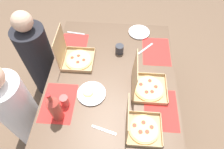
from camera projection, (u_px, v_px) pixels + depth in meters
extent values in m
plane|color=brown|center=(112.00, 111.00, 2.34)|extent=(6.00, 6.00, 0.00)
cylinder|color=#3F3328|center=(157.00, 54.00, 2.41)|extent=(0.07, 0.07, 0.70)
cylinder|color=#3F3328|center=(76.00, 49.00, 2.46)|extent=(0.07, 0.07, 0.70)
cube|color=brown|center=(112.00, 75.00, 1.77)|extent=(1.38, 1.11, 0.03)
cube|color=red|center=(161.00, 109.00, 1.56)|extent=(0.36, 0.26, 0.00)
cube|color=red|center=(156.00, 51.00, 1.92)|extent=(0.36, 0.26, 0.00)
cube|color=red|center=(59.00, 103.00, 1.59)|extent=(0.36, 0.26, 0.00)
cube|color=red|center=(73.00, 47.00, 1.96)|extent=(0.36, 0.26, 0.00)
cube|color=tan|center=(79.00, 60.00, 1.85)|extent=(0.28, 0.28, 0.01)
cube|color=tan|center=(76.00, 71.00, 1.76)|extent=(0.01, 0.28, 0.03)
cube|color=tan|center=(81.00, 48.00, 1.92)|extent=(0.01, 0.28, 0.03)
cube|color=tan|center=(93.00, 60.00, 1.83)|extent=(0.28, 0.01, 0.03)
cube|color=tan|center=(64.00, 58.00, 1.84)|extent=(0.28, 0.01, 0.03)
cylinder|color=#E0B76B|center=(79.00, 60.00, 1.84)|extent=(0.25, 0.25, 0.01)
cylinder|color=#EFD67F|center=(79.00, 59.00, 1.84)|extent=(0.22, 0.22, 0.00)
cylinder|color=red|center=(79.00, 56.00, 1.86)|extent=(0.03, 0.03, 0.00)
cylinder|color=red|center=(72.00, 58.00, 1.84)|extent=(0.03, 0.03, 0.00)
cylinder|color=red|center=(78.00, 62.00, 1.81)|extent=(0.03, 0.03, 0.00)
cylinder|color=red|center=(84.00, 60.00, 1.83)|extent=(0.03, 0.03, 0.00)
cube|color=tan|center=(60.00, 46.00, 1.72)|extent=(0.28, 0.01, 0.28)
cube|color=tan|center=(149.00, 89.00, 1.67)|extent=(0.29, 0.29, 0.01)
cube|color=tan|center=(150.00, 103.00, 1.57)|extent=(0.01, 0.29, 0.03)
cube|color=tan|center=(149.00, 74.00, 1.74)|extent=(0.01, 0.29, 0.03)
cube|color=tan|center=(166.00, 89.00, 1.65)|extent=(0.29, 0.01, 0.03)
cube|color=tan|center=(132.00, 87.00, 1.66)|extent=(0.29, 0.01, 0.03)
cylinder|color=#E0B76B|center=(149.00, 88.00, 1.66)|extent=(0.26, 0.26, 0.01)
cylinder|color=#EFD67F|center=(149.00, 88.00, 1.65)|extent=(0.23, 0.23, 0.00)
cylinder|color=red|center=(150.00, 81.00, 1.69)|extent=(0.03, 0.03, 0.00)
cylinder|color=red|center=(141.00, 84.00, 1.67)|extent=(0.03, 0.03, 0.00)
cylinder|color=red|center=(147.00, 92.00, 1.62)|extent=(0.03, 0.03, 0.00)
cylinder|color=red|center=(152.00, 92.00, 1.63)|extent=(0.03, 0.03, 0.00)
cylinder|color=red|center=(156.00, 87.00, 1.66)|extent=(0.03, 0.03, 0.00)
cube|color=tan|center=(135.00, 75.00, 1.53)|extent=(0.29, 0.02, 0.29)
cube|color=tan|center=(144.00, 129.00, 1.46)|extent=(0.26, 0.26, 0.01)
cube|color=tan|center=(144.00, 146.00, 1.37)|extent=(0.01, 0.26, 0.03)
cube|color=tan|center=(144.00, 113.00, 1.52)|extent=(0.01, 0.26, 0.03)
cube|color=tan|center=(161.00, 130.00, 1.44)|extent=(0.26, 0.01, 0.03)
cube|color=tan|center=(127.00, 127.00, 1.45)|extent=(0.26, 0.01, 0.03)
cylinder|color=#E0B76B|center=(144.00, 129.00, 1.45)|extent=(0.23, 0.23, 0.01)
cylinder|color=#EFD67F|center=(144.00, 129.00, 1.44)|extent=(0.20, 0.20, 0.00)
cylinder|color=red|center=(143.00, 122.00, 1.47)|extent=(0.03, 0.03, 0.00)
cylinder|color=red|center=(134.00, 125.00, 1.46)|extent=(0.03, 0.03, 0.00)
cylinder|color=red|center=(140.00, 132.00, 1.43)|extent=(0.03, 0.03, 0.00)
cylinder|color=red|center=(147.00, 132.00, 1.43)|extent=(0.03, 0.03, 0.00)
cylinder|color=red|center=(152.00, 127.00, 1.45)|extent=(0.03, 0.03, 0.00)
cube|color=tan|center=(127.00, 119.00, 1.33)|extent=(0.26, 0.01, 0.26)
cylinder|color=white|center=(92.00, 94.00, 1.64)|extent=(0.23, 0.23, 0.01)
cylinder|color=white|center=(91.00, 93.00, 1.63)|extent=(0.23, 0.23, 0.01)
cylinder|color=#E0B76B|center=(88.00, 92.00, 1.63)|extent=(0.09, 0.09, 0.01)
cylinder|color=#EFD67F|center=(88.00, 92.00, 1.62)|extent=(0.08, 0.08, 0.00)
cylinder|color=white|center=(139.00, 32.00, 2.07)|extent=(0.21, 0.21, 0.01)
cylinder|color=white|center=(139.00, 32.00, 2.07)|extent=(0.22, 0.22, 0.01)
cylinder|color=#B2382D|center=(56.00, 110.00, 1.43)|extent=(0.09, 0.09, 0.22)
cone|color=#B2382D|center=(51.00, 101.00, 1.33)|extent=(0.09, 0.09, 0.04)
cylinder|color=#B2382D|center=(49.00, 98.00, 1.29)|extent=(0.03, 0.03, 0.06)
cylinder|color=red|center=(48.00, 95.00, 1.27)|extent=(0.03, 0.03, 0.01)
cylinder|color=#333338|center=(119.00, 49.00, 1.88)|extent=(0.08, 0.08, 0.09)
cylinder|color=#BF4742|center=(65.00, 101.00, 1.54)|extent=(0.07, 0.07, 0.10)
cube|color=#B7B7BC|center=(104.00, 130.00, 1.46)|extent=(0.07, 0.19, 0.00)
cube|color=#B7B7BC|center=(145.00, 49.00, 1.94)|extent=(0.16, 0.16, 0.00)
cube|color=#B7B7BC|center=(76.00, 33.00, 2.07)|extent=(0.04, 0.19, 0.00)
cylinder|color=white|center=(21.00, 113.00, 1.82)|extent=(0.32, 0.32, 0.93)
cylinder|color=black|center=(40.00, 62.00, 2.19)|extent=(0.32, 0.32, 0.91)
sphere|color=#D1A889|center=(22.00, 21.00, 1.75)|extent=(0.19, 0.19, 0.19)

